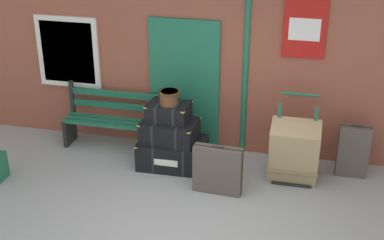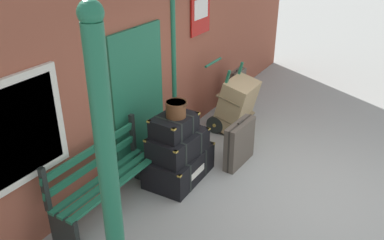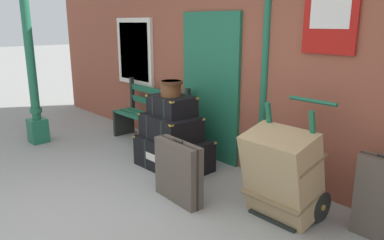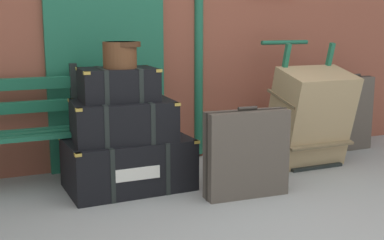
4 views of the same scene
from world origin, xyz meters
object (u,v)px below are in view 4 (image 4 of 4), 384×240
at_px(porters_trolley, 298,134).
at_px(steamer_trunk_middle, 123,120).
at_px(steamer_trunk_top, 118,84).
at_px(large_brown_trunk, 310,117).
at_px(steamer_trunk_base, 128,163).
at_px(suitcase_cream, 352,113).
at_px(round_hatbox, 120,53).
at_px(suitcase_umber, 247,154).

bearing_deg(porters_trolley, steamer_trunk_middle, -175.57).
xyz_separation_m(steamer_trunk_top, large_brown_trunk, (1.85, -0.08, -0.39)).
height_order(steamer_trunk_base, suitcase_cream, suitcase_cream).
bearing_deg(steamer_trunk_middle, round_hatbox, 99.97).
relative_size(steamer_trunk_top, suitcase_umber, 0.87).
distance_m(steamer_trunk_base, steamer_trunk_top, 0.66).
height_order(steamer_trunk_base, porters_trolley, porters_trolley).
height_order(round_hatbox, porters_trolley, round_hatbox).
bearing_deg(porters_trolley, steamer_trunk_base, -175.93).
height_order(steamer_trunk_middle, porters_trolley, porters_trolley).
distance_m(round_hatbox, porters_trolley, 2.03).
distance_m(steamer_trunk_middle, porters_trolley, 1.86).
xyz_separation_m(porters_trolley, large_brown_trunk, (0.00, -0.18, 0.21)).
bearing_deg(round_hatbox, large_brown_trunk, -1.64).
height_order(round_hatbox, suitcase_cream, round_hatbox).
distance_m(steamer_trunk_middle, round_hatbox, 0.54).
height_order(steamer_trunk_base, suitcase_umber, suitcase_umber).
xyz_separation_m(steamer_trunk_base, large_brown_trunk, (1.79, -0.05, 0.27)).
bearing_deg(steamer_trunk_middle, porters_trolley, 4.43).
relative_size(steamer_trunk_middle, round_hatbox, 2.80).
bearing_deg(suitcase_umber, suitcase_cream, 25.99).
xyz_separation_m(steamer_trunk_middle, round_hatbox, (-0.00, 0.02, 0.54)).
bearing_deg(steamer_trunk_base, suitcase_umber, -35.94).
relative_size(steamer_trunk_base, large_brown_trunk, 1.07).
xyz_separation_m(round_hatbox, suitcase_umber, (0.84, -0.58, -0.78)).
bearing_deg(large_brown_trunk, steamer_trunk_top, 177.62).
distance_m(steamer_trunk_middle, suitcase_umber, 1.03).
distance_m(steamer_trunk_top, suitcase_umber, 1.17).
bearing_deg(suitcase_umber, large_brown_trunk, 27.82).
height_order(steamer_trunk_top, round_hatbox, round_hatbox).
relative_size(steamer_trunk_base, suitcase_umber, 1.41).
height_order(steamer_trunk_base, steamer_trunk_middle, steamer_trunk_middle).
height_order(round_hatbox, suitcase_umber, round_hatbox).
height_order(steamer_trunk_top, large_brown_trunk, steamer_trunk_top).
height_order(steamer_trunk_middle, suitcase_cream, suitcase_cream).
bearing_deg(round_hatbox, suitcase_cream, 6.64).
distance_m(steamer_trunk_base, steamer_trunk_middle, 0.37).
bearing_deg(steamer_trunk_middle, large_brown_trunk, -1.11).
relative_size(porters_trolley, large_brown_trunk, 1.24).
xyz_separation_m(steamer_trunk_base, steamer_trunk_middle, (-0.04, -0.01, 0.37)).
height_order(porters_trolley, suitcase_umber, porters_trolley).
bearing_deg(steamer_trunk_top, porters_trolley, 3.10).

